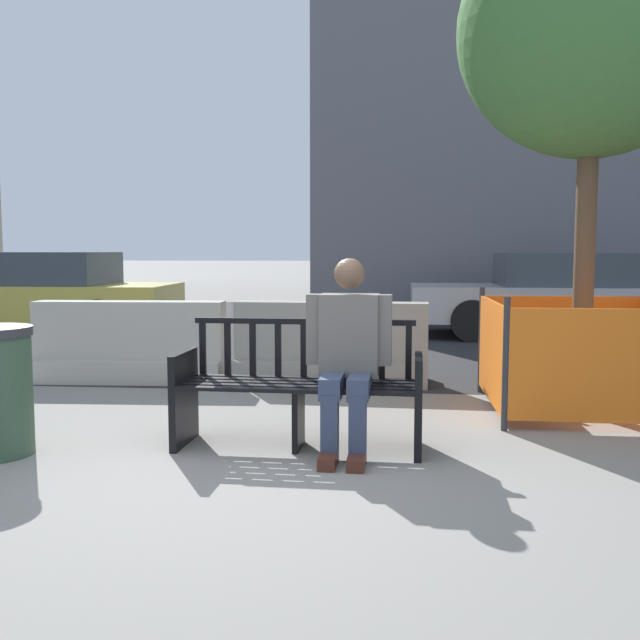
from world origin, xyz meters
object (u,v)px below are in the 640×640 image
at_px(street_bench, 299,391).
at_px(jersey_barrier_left, 130,348).
at_px(seated_person, 348,351).
at_px(car_sedan_mid, 563,295).
at_px(street_tree, 593,30).
at_px(car_taxi_near, 38,293).
at_px(jersey_barrier_centre, 331,350).
at_px(construction_fence, 581,352).

height_order(street_bench, jersey_barrier_left, street_bench).
bearing_deg(street_bench, seated_person, -11.22).
bearing_deg(street_bench, car_sedan_mid, 63.73).
distance_m(street_tree, car_sedan_mid, 6.10).
xyz_separation_m(street_bench, car_taxi_near, (-5.20, 6.44, 0.27)).
relative_size(seated_person, street_tree, 0.31).
bearing_deg(car_taxi_near, seated_person, -49.57).
xyz_separation_m(seated_person, jersey_barrier_centre, (-0.33, 2.56, -0.35)).
xyz_separation_m(jersey_barrier_centre, jersey_barrier_left, (-2.12, -0.10, 0.00)).
xyz_separation_m(street_tree, car_taxi_near, (-7.44, 5.09, -2.48)).
bearing_deg(car_sedan_mid, jersey_barrier_centre, -127.82).
relative_size(seated_person, car_sedan_mid, 0.28).
bearing_deg(jersey_barrier_centre, street_bench, -90.24).
xyz_separation_m(street_bench, seated_person, (0.34, -0.07, 0.29)).
bearing_deg(car_sedan_mid, jersey_barrier_left, -141.12).
bearing_deg(construction_fence, jersey_barrier_left, 166.44).
distance_m(car_taxi_near, car_sedan_mid, 8.57).
bearing_deg(seated_person, jersey_barrier_centre, 97.42).
bearing_deg(seated_person, street_bench, 168.78).
bearing_deg(jersey_barrier_centre, car_sedan_mid, 52.18).
bearing_deg(car_taxi_near, construction_fence, -34.39).
relative_size(jersey_barrier_left, construction_fence, 1.32).
xyz_separation_m(seated_person, car_sedan_mid, (3.02, 6.88, -0.02)).
xyz_separation_m(jersey_barrier_centre, car_sedan_mid, (3.35, 4.32, 0.33)).
bearing_deg(street_bench, jersey_barrier_left, 131.38).
relative_size(jersey_barrier_centre, car_sedan_mid, 0.43).
distance_m(street_tree, construction_fence, 2.64).
relative_size(street_bench, car_taxi_near, 0.37).
relative_size(street_bench, seated_person, 1.30).
bearing_deg(car_sedan_mid, car_taxi_near, -177.53).
bearing_deg(car_sedan_mid, seated_person, -113.69).
height_order(seated_person, jersey_barrier_centre, seated_person).
height_order(seated_person, construction_fence, seated_person).
xyz_separation_m(jersey_barrier_centre, car_taxi_near, (-5.21, 3.95, 0.33)).
xyz_separation_m(seated_person, car_taxi_near, (-5.55, 6.51, -0.02)).
relative_size(construction_fence, car_sedan_mid, 0.33).
bearing_deg(street_tree, car_sedan_mid, 78.40).
distance_m(jersey_barrier_left, street_tree, 5.29).
relative_size(street_tree, car_taxi_near, 0.91).
bearing_deg(jersey_barrier_centre, construction_fence, -27.21).
xyz_separation_m(jersey_barrier_left, car_taxi_near, (-3.09, 4.04, 0.33)).
relative_size(street_bench, jersey_barrier_centre, 0.84).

